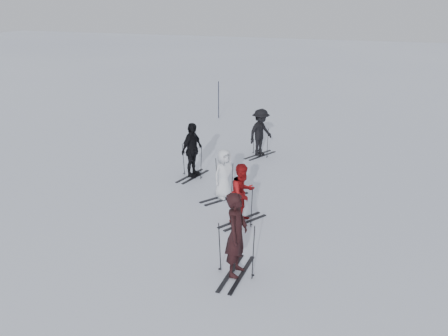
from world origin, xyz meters
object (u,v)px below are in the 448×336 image
object	(u,v)px
skier_near_dark	(236,235)
skier_uphill_left	(192,151)
skier_uphill_far	(261,133)
skier_grey	(224,175)
piste_marker	(219,100)
skier_red	(243,194)

from	to	relation	value
skier_near_dark	skier_uphill_left	world-z (taller)	skier_near_dark
skier_uphill_left	skier_uphill_far	xyz separation A→B (m)	(1.49, 3.12, -0.03)
skier_grey	skier_uphill_left	xyz separation A→B (m)	(-1.70, 1.40, 0.17)
skier_near_dark	skier_uphill_left	bearing A→B (deg)	31.73
piste_marker	skier_grey	bearing A→B (deg)	-67.83
skier_near_dark	skier_grey	distance (m)	4.45
skier_red	skier_uphill_left	size ratio (longest dim) A/B	0.88
skier_near_dark	skier_uphill_far	size ratio (longest dim) A/B	1.07
skier_near_dark	skier_red	world-z (taller)	skier_near_dark
skier_grey	skier_uphill_far	size ratio (longest dim) A/B	0.84
skier_uphill_far	skier_grey	bearing A→B (deg)	-154.16
skier_uphill_left	skier_uphill_far	distance (m)	3.46
skier_near_dark	piste_marker	world-z (taller)	skier_near_dark
skier_near_dark	skier_red	size ratio (longest dim) A/B	1.17
skier_red	skier_grey	bearing A→B (deg)	65.22
skier_uphill_far	piste_marker	distance (m)	6.47
skier_red	piste_marker	distance (m)	12.28
skier_near_dark	skier_grey	world-z (taller)	skier_near_dark
skier_grey	skier_uphill_far	bearing A→B (deg)	34.03
skier_grey	skier_uphill_left	size ratio (longest dim) A/B	0.82
skier_uphill_left	piste_marker	distance (m)	8.68
skier_near_dark	skier_uphill_left	size ratio (longest dim) A/B	1.04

